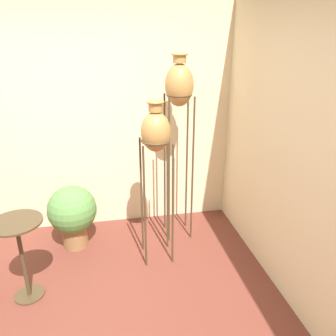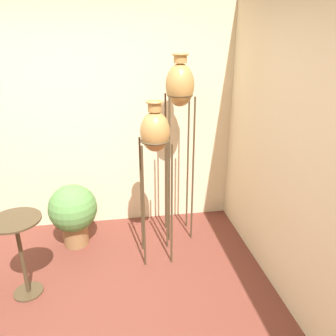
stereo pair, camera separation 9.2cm
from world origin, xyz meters
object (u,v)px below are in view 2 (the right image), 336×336
at_px(side_table, 19,242).
at_px(potted_plant, 73,211).
at_px(vase_stand_medium, 155,135).
at_px(vase_stand_tall, 180,90).

bearing_deg(side_table, potted_plant, 63.35).
bearing_deg(vase_stand_medium, side_table, -163.57).
bearing_deg(vase_stand_medium, potted_plant, 157.43).
bearing_deg(vase_stand_tall, potted_plant, -178.24).
bearing_deg(vase_stand_tall, vase_stand_medium, -127.86).
distance_m(vase_stand_tall, vase_stand_medium, 0.60).
height_order(vase_stand_tall, vase_stand_medium, vase_stand_tall).
distance_m(vase_stand_tall, potted_plant, 1.71).
xyz_separation_m(vase_stand_medium, side_table, (-1.21, -0.36, -0.77)).
xyz_separation_m(side_table, potted_plant, (0.36, 0.71, -0.13)).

